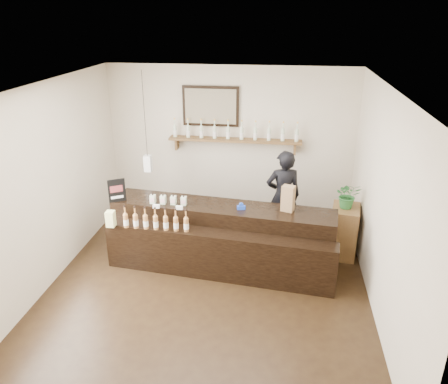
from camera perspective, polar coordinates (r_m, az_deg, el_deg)
ground at (r=6.44m, az=-2.13°, el=-12.04°), size 5.00×5.00×0.00m
room_shell at (r=5.65m, az=-2.37°, el=2.33°), size 5.00×5.00×5.00m
back_wall_decor at (r=7.90m, az=-0.46°, el=8.70°), size 2.66×0.96×1.69m
counter at (r=6.67m, az=-0.50°, el=-6.17°), size 3.45×1.27×1.11m
promo_sign at (r=6.82m, az=-13.82°, el=0.18°), size 0.23×0.15×0.36m
paper_bag at (r=6.38m, az=8.36°, el=-0.84°), size 0.21×0.18×0.39m
tape_dispenser at (r=6.42m, az=2.26°, el=-1.95°), size 0.13×0.07×0.10m
side_cabinet at (r=7.23m, az=15.37°, el=-4.95°), size 0.49×0.62×0.83m
potted_plant at (r=6.97m, az=15.89°, el=-0.41°), size 0.39×0.34×0.42m
shopkeeper at (r=7.30m, az=7.75°, el=0.19°), size 0.73×0.56×1.80m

